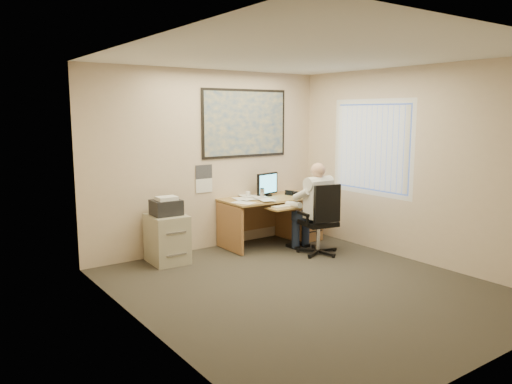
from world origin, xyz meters
TOP-DOWN VIEW (x-y plane):
  - room_shell at (0.00, 0.00)m, footprint 4.00×4.50m
  - desk at (1.23, 1.90)m, footprint 1.60×0.97m
  - world_map at (0.65, 2.23)m, footprint 1.56×0.03m
  - wall_calendar at (-0.10, 2.24)m, footprint 0.28×0.01m
  - window_blinds at (1.97, 0.80)m, footprint 0.06×1.40m
  - filing_cabinet at (-0.89, 1.91)m, footprint 0.50×0.60m
  - office_chair at (1.12, 0.96)m, footprint 0.74×0.74m
  - person at (1.12, 1.04)m, footprint 0.57×0.81m

SIDE VIEW (x-z plane):
  - office_chair at x=1.12m, z-range -0.22..0.84m
  - filing_cabinet at x=-0.89m, z-range -0.07..0.86m
  - desk at x=1.23m, z-range -0.11..1.00m
  - person at x=1.12m, z-range 0.00..1.35m
  - wall_calendar at x=-0.10m, z-range 0.87..1.29m
  - room_shell at x=0.00m, z-range 0.00..2.70m
  - window_blinds at x=1.97m, z-range 0.90..2.20m
  - world_map at x=0.65m, z-range 1.37..2.43m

